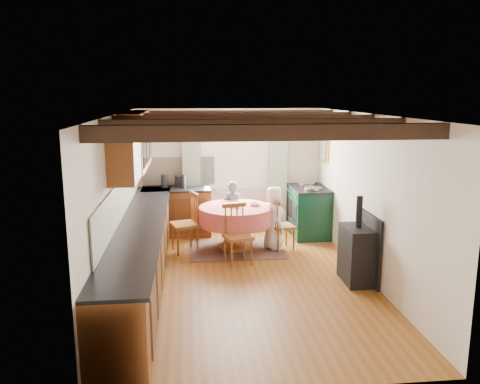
{
  "coord_description": "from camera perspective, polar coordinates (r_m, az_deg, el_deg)",
  "views": [
    {
      "loc": [
        -0.8,
        -6.69,
        2.68
      ],
      "look_at": [
        0.0,
        0.8,
        1.15
      ],
      "focal_mm": 36.34,
      "sensor_mm": 36.0,
      "label": 1
    }
  ],
  "objects": [
    {
      "name": "curtain_left",
      "position": [
        9.48,
        -5.7,
        1.83
      ],
      "size": [
        0.35,
        0.1,
        2.1
      ],
      "primitive_type": "cube",
      "color": "gray",
      "rests_on": "wall_back"
    },
    {
      "name": "beam_c",
      "position": [
        6.75,
        0.72,
        8.33
      ],
      "size": [
        3.6,
        0.16,
        0.16
      ],
      "primitive_type": "cube",
      "color": "black",
      "rests_on": "ceiling"
    },
    {
      "name": "wall_back",
      "position": [
        9.59,
        -1.23,
        2.6
      ],
      "size": [
        3.6,
        0.0,
        2.4
      ],
      "primitive_type": "cube",
      "color": "silver",
      "rests_on": "ground"
    },
    {
      "name": "wall_front",
      "position": [
        4.29,
        5.08,
        -8.79
      ],
      "size": [
        3.6,
        0.0,
        2.4
      ],
      "primitive_type": "cube",
      "color": "silver",
      "rests_on": "ground"
    },
    {
      "name": "ceiling",
      "position": [
        6.75,
        0.73,
        9.09
      ],
      "size": [
        3.6,
        5.5,
        0.0
      ],
      "primitive_type": "cube",
      "color": "white",
      "rests_on": "ground"
    },
    {
      "name": "window_frame",
      "position": [
        9.53,
        -0.63,
        4.98
      ],
      "size": [
        1.34,
        0.03,
        1.54
      ],
      "primitive_type": "cube",
      "color": "white",
      "rests_on": "wall_back"
    },
    {
      "name": "rug",
      "position": [
        8.59,
        -0.51,
        -6.66
      ],
      "size": [
        1.62,
        1.26,
        0.01
      ],
      "primitive_type": "cube",
      "color": "brown",
      "rests_on": "floor"
    },
    {
      "name": "bowl_b",
      "position": [
        8.41,
        -0.89,
        -1.48
      ],
      "size": [
        0.28,
        0.28,
        0.06
      ],
      "primitive_type": "imported",
      "rotation": [
        0.0,
        0.0,
        0.8
      ],
      "color": "silver",
      "rests_on": "dining_table"
    },
    {
      "name": "beam_a",
      "position": [
        4.77,
        3.58,
        7.0
      ],
      "size": [
        3.6,
        0.16,
        0.16
      ],
      "primitive_type": "cube",
      "color": "black",
      "rests_on": "ceiling"
    },
    {
      "name": "child_right",
      "position": [
        8.47,
        3.98,
        -3.07
      ],
      "size": [
        0.46,
        0.61,
        1.11
      ],
      "primitive_type": "imported",
      "rotation": [
        0.0,
        0.0,
        1.78
      ],
      "color": "white",
      "rests_on": "floor"
    },
    {
      "name": "bowl_a",
      "position": [
        8.47,
        1.76,
        -1.42
      ],
      "size": [
        0.27,
        0.27,
        0.05
      ],
      "primitive_type": "imported",
      "rotation": [
        0.0,
        0.0,
        1.94
      ],
      "color": "silver",
      "rests_on": "dining_table"
    },
    {
      "name": "child_far",
      "position": [
        9.02,
        -0.95,
        -2.17
      ],
      "size": [
        0.46,
        0.38,
        1.1
      ],
      "primitive_type": "imported",
      "rotation": [
        0.0,
        0.0,
        3.46
      ],
      "color": "#4A5B63",
      "rests_on": "floor"
    },
    {
      "name": "dining_table",
      "position": [
        8.48,
        -0.51,
        -4.25
      ],
      "size": [
        1.27,
        1.27,
        0.76
      ],
      "primitive_type": null,
      "color": "#F1806C",
      "rests_on": "floor"
    },
    {
      "name": "splash_left",
      "position": [
        7.22,
        -13.77,
        -0.7
      ],
      "size": [
        0.02,
        4.5,
        0.55
      ],
      "primitive_type": "cube",
      "color": "beige",
      "rests_on": "wall_left"
    },
    {
      "name": "wall_cabinet_solid",
      "position": [
        6.49,
        -13.43,
        4.26
      ],
      "size": [
        0.34,
        0.9,
        0.7
      ],
      "primitive_type": "cube",
      "color": "brown",
      "rests_on": "wall_left"
    },
    {
      "name": "wall_picture",
      "position": [
        9.4,
        9.85,
        5.33
      ],
      "size": [
        0.04,
        0.5,
        0.6
      ],
      "primitive_type": "cube",
      "color": "gold",
      "rests_on": "wall_right"
    },
    {
      "name": "worktop_left",
      "position": [
        6.96,
        -11.52,
        -3.58
      ],
      "size": [
        0.64,
        5.3,
        0.04
      ],
      "primitive_type": "cube",
      "color": "black",
      "rests_on": "base_cabinet_left"
    },
    {
      "name": "canister_slim",
      "position": [
        9.21,
        -6.68,
        1.22
      ],
      "size": [
        0.09,
        0.09,
        0.26
      ],
      "primitive_type": "cylinder",
      "color": "#262628",
      "rests_on": "worktop_back"
    },
    {
      "name": "cast_iron_stove",
      "position": [
        7.16,
        13.66,
        -5.45
      ],
      "size": [
        0.38,
        0.64,
        1.27
      ],
      "primitive_type": null,
      "color": "black",
      "rests_on": "floor"
    },
    {
      "name": "curtain_rod",
      "position": [
        9.4,
        -0.59,
        8.55
      ],
      "size": [
        2.0,
        0.03,
        0.03
      ],
      "primitive_type": "cylinder",
      "rotation": [
        0.0,
        1.57,
        0.0
      ],
      "color": "black",
      "rests_on": "wall_back"
    },
    {
      "name": "worktop_back",
      "position": [
        9.3,
        -7.52,
        0.35
      ],
      "size": [
        1.3,
        0.64,
        0.04
      ],
      "primitive_type": "cube",
      "color": "black",
      "rests_on": "base_cabinet_back"
    },
    {
      "name": "beam_d",
      "position": [
        7.74,
        -0.16,
        8.74
      ],
      "size": [
        3.6,
        0.16,
        0.16
      ],
      "primitive_type": "cube",
      "color": "black",
      "rests_on": "ceiling"
    },
    {
      "name": "wall_cabinet_glass",
      "position": [
        7.97,
        -12.11,
        5.97
      ],
      "size": [
        0.34,
        1.8,
        0.9
      ],
      "primitive_type": "cube",
      "color": "brown",
      "rests_on": "wall_left"
    },
    {
      "name": "aga_range",
      "position": [
        9.39,
        8.08,
        -2.2
      ],
      "size": [
        0.67,
        1.03,
        0.95
      ],
      "primitive_type": null,
      "color": "black",
      "rests_on": "floor"
    },
    {
      "name": "chair_right",
      "position": [
        8.49,
        5.02,
        -3.81
      ],
      "size": [
        0.48,
        0.46,
        0.89
      ],
      "primitive_type": null,
      "rotation": [
        0.0,
        0.0,
        1.79
      ],
      "color": "#9B632E",
      "rests_on": "floor"
    },
    {
      "name": "curtain_right",
      "position": [
        9.64,
        4.46,
        2.01
      ],
      "size": [
        0.35,
        0.1,
        2.1
      ],
      "primitive_type": "cube",
      "color": "gray",
      "rests_on": "wall_back"
    },
    {
      "name": "chair_near",
      "position": [
        7.73,
        -0.23,
        -5.03
      ],
      "size": [
        0.52,
        0.53,
        0.97
      ],
      "primitive_type": null,
      "rotation": [
        0.0,
        0.0,
        0.27
      ],
      "color": "#9B632E",
      "rests_on": "floor"
    },
    {
      "name": "cup",
      "position": [
        8.32,
        -0.28,
        -1.5
      ],
      "size": [
        0.14,
        0.14,
        0.1
      ],
      "primitive_type": "imported",
      "rotation": [
        0.0,
        0.0,
        0.56
      ],
      "color": "silver",
      "rests_on": "dining_table"
    },
    {
      "name": "canister_wide",
      "position": [
        9.37,
        -7.05,
        1.25
      ],
      "size": [
        0.2,
        0.2,
        0.22
      ],
      "primitive_type": "cylinder",
      "color": "#262628",
      "rests_on": "worktop_back"
    },
    {
      "name": "window_pane",
      "position": [
        9.54,
        -0.64,
        4.98
      ],
      "size": [
        1.2,
        0.01,
        1.4
      ],
      "primitive_type": "cube",
      "color": "white",
      "rests_on": "wall_back"
    },
    {
      "name": "wall_right",
      "position": [
        7.33,
        14.82,
        -0.56
      ],
      "size": [
        0.0,
        5.5,
        2.4
      ],
      "primitive_type": "cube",
      "color": "silver",
      "rests_on": "ground"
    },
    {
      "name": "base_cabinet_back",
      "position": [
        9.42,
        -7.44,
        -2.38
      ],
      "size": [
        1.3,
        0.6,
        0.88
      ],
      "primitive_type": "cube",
      "color": "brown",
      "rests_on": "floor"
    },
    {
      "name": "splash_back",
      "position": [
        9.54,
        -7.22,
        2.47
      ],
      "size": [
        1.4,
        0.02,
        0.55
      ],
      "primitive_type": "cube",
      "color": "beige",
      "rests_on": "wall_back"
    },
    {
      "name": "beam_b",
      "position": [
        5.76,
        1.91,
        7.78
      ],
      "size": [
        3.6,
        0.16,
        0.16
      ],
      "primitive_type": "cube",
      "color": "black",
      "rests_on": "ceiling"
    },
    {
      "name": "base_cabinet_left",
      "position": [
        7.09,
        -11.53,
        -7.17
      ],
      "size": [
        0.6,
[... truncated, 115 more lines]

